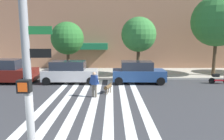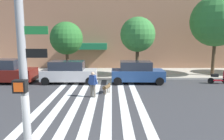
% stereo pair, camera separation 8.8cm
% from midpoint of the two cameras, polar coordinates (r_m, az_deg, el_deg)
% --- Properties ---
extents(ground_plane, '(160.00, 160.00, 0.00)m').
position_cam_midpoint_polar(ground_plane, '(12.47, -9.30, -8.85)').
color(ground_plane, '#353538').
extents(sidewalk_far, '(80.00, 6.00, 0.15)m').
position_cam_midpoint_polar(sidewalk_far, '(21.88, -5.13, -0.81)').
color(sidewalk_far, '#B0A897').
rests_on(sidewalk_far, ground_plane).
extents(crosswalk_stripes, '(5.85, 12.93, 0.01)m').
position_cam_midpoint_polar(crosswalk_stripes, '(12.35, -4.94, -8.92)').
color(crosswalk_stripes, silver).
rests_on(crosswalk_stripes, ground_plane).
extents(traffic_light_pole, '(0.74, 0.46, 5.80)m').
position_cam_midpoint_polar(traffic_light_pole, '(4.96, -22.88, 5.01)').
color(traffic_light_pole, gray).
rests_on(traffic_light_pole, sidewalk_near).
extents(parked_car_near_curb, '(4.36, 2.10, 1.98)m').
position_cam_midpoint_polar(parked_car_near_curb, '(19.32, -26.26, -0.45)').
color(parked_car_near_curb, '#5C150F').
rests_on(parked_car_near_curb, ground_plane).
extents(parked_car_behind_first, '(4.49, 1.89, 1.83)m').
position_cam_midpoint_polar(parked_car_behind_first, '(17.65, -11.35, -0.59)').
color(parked_car_behind_first, beige).
rests_on(parked_car_behind_first, ground_plane).
extents(parked_car_third_in_line, '(4.31, 2.01, 1.81)m').
position_cam_midpoint_polar(parked_car_third_in_line, '(17.43, 7.18, -0.66)').
color(parked_car_third_in_line, navy).
rests_on(parked_car_third_in_line, ground_plane).
extents(parked_scooter, '(1.63, 0.50, 1.11)m').
position_cam_midpoint_polar(parked_scooter, '(19.20, 27.32, -1.96)').
color(parked_scooter, black).
rests_on(parked_scooter, ground_plane).
extents(street_tree_nearest, '(3.02, 3.02, 5.04)m').
position_cam_midpoint_polar(street_tree_nearest, '(19.88, -11.96, 8.43)').
color(street_tree_nearest, '#4C3823').
rests_on(street_tree_nearest, sidewalk_far).
extents(street_tree_middle, '(3.19, 3.19, 5.47)m').
position_cam_midpoint_polar(street_tree_middle, '(19.53, 7.37, 9.54)').
color(street_tree_middle, '#4C3823').
rests_on(street_tree_middle, sidewalk_far).
extents(street_tree_further, '(4.70, 4.70, 7.46)m').
position_cam_midpoint_polar(street_tree_further, '(22.04, 26.86, 11.84)').
color(street_tree_further, '#4C3823').
rests_on(street_tree_further, sidewalk_far).
extents(pedestrian_dog_walker, '(0.68, 0.37, 1.64)m').
position_cam_midpoint_polar(pedestrian_dog_walker, '(13.25, -4.86, -3.55)').
color(pedestrian_dog_walker, '#6B6051').
rests_on(pedestrian_dog_walker, ground_plane).
extents(dog_on_leash, '(0.58, 1.08, 0.65)m').
position_cam_midpoint_polar(dog_on_leash, '(14.23, -1.03, -4.63)').
color(dog_on_leash, brown).
rests_on(dog_on_leash, ground_plane).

